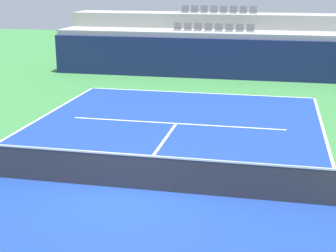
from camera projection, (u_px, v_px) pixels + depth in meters
ground_plane at (130, 189)px, 13.43m from camera, size 80.00×80.00×0.00m
court_surface at (130, 189)px, 13.43m from camera, size 11.00×24.00×0.01m
baseline_far at (198, 93)px, 24.65m from camera, size 11.00×0.10×0.00m
service_line_far at (176, 123)px, 19.44m from camera, size 8.26×0.10×0.00m
centre_service_line at (157, 150)px, 16.43m from camera, size 0.10×6.40×0.00m
back_wall at (209, 59)px, 27.98m from camera, size 18.03×0.30×2.20m
stands_tier_lower at (213, 53)px, 29.20m from camera, size 18.03×2.40×2.48m
stands_tier_upper at (218, 41)px, 31.34m from camera, size 18.03×2.40×3.33m
seating_row_lower at (213, 29)px, 28.91m from camera, size 4.62×0.44×0.44m
seating_row_upper at (219, 11)px, 30.93m from camera, size 4.62×0.44×0.44m
tennis_net at (129, 171)px, 13.29m from camera, size 11.08×0.08×1.07m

